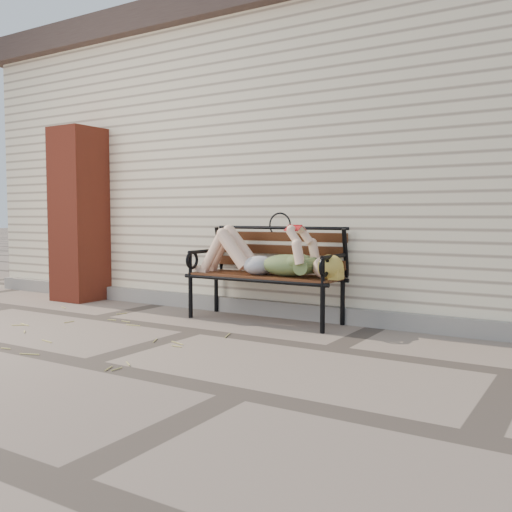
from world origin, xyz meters
The scene contains 8 objects.
ground centered at (0.00, 0.00, 0.00)m, with size 80.00×80.00×0.00m, color #75655A.
house_wall centered at (0.00, 3.00, 1.50)m, with size 8.00×4.00×3.00m, color #F4E4BF.
house_roof centered at (0.00, 3.00, 3.15)m, with size 8.30×4.30×0.30m, color #483A33.
foundation_strip centered at (0.00, 0.97, 0.07)m, with size 8.00×0.10×0.15m, color gray.
brick_pillar centered at (-2.30, 0.75, 1.00)m, with size 0.50×0.50×2.00m, color maroon.
garden_bench centered at (0.24, 0.80, 0.58)m, with size 1.59×0.63×1.03m.
reading_woman centered at (0.26, 0.67, 0.61)m, with size 1.50×0.34×0.47m.
straw_scatter centered at (-0.86, -0.67, 0.01)m, with size 2.85×1.72×0.01m.
Camera 1 is at (2.95, -3.84, 0.98)m, focal length 40.00 mm.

